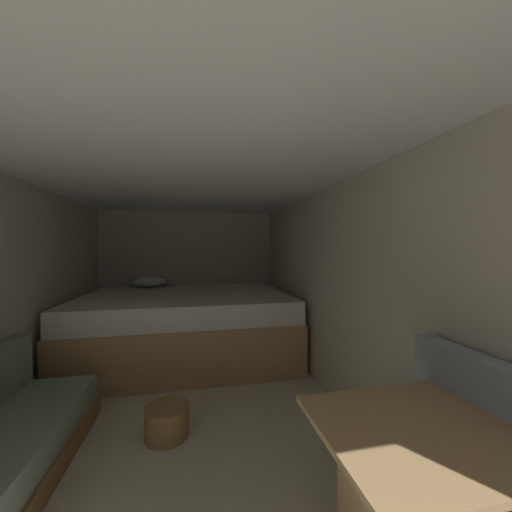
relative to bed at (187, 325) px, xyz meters
The scene contains 7 objects.
ground_plane 1.54m from the bed, 89.86° to the right, with size 6.88×6.88×0.00m, color beige.
wall_back 1.14m from the bed, 89.78° to the left, with size 2.77×0.05×1.98m, color beige.
wall_right 2.10m from the bed, 47.54° to the right, with size 0.05×4.88×1.98m, color beige.
ceiling_slab 2.18m from the bed, 89.86° to the right, with size 2.77×4.88×0.05m, color white.
bed is the anchor object (origin of this frame).
dinette_table 3.06m from the bed, 73.29° to the right, with size 0.69×0.60×0.76m.
wicker_basket 1.62m from the bed, 93.82° to the right, with size 0.32×0.32×0.23m.
Camera 1 is at (0.11, -0.43, 1.40)m, focal length 20.23 mm.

